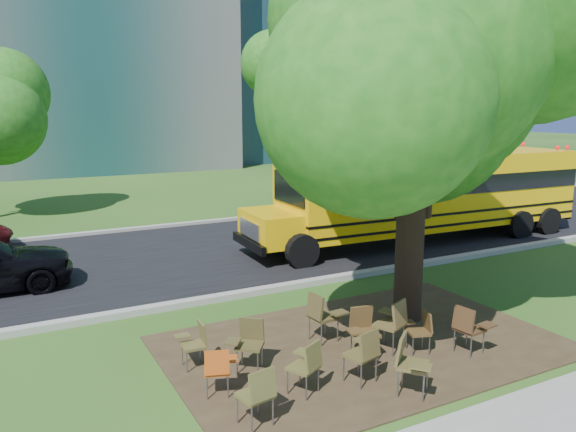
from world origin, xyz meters
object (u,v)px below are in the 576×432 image
chair_4 (364,350)px  chair_7 (469,325)px  main_tree (417,60)px  chair_5 (410,360)px  chair_0 (259,390)px  chair_6 (420,327)px  school_bus (430,191)px  chair_2 (307,362)px  chair_9 (249,339)px  chair_3 (362,327)px  chair_11 (393,320)px  chair_8 (196,340)px  chair_10 (322,313)px  chair_1 (218,366)px

chair_4 → chair_7: chair_4 is taller
main_tree → chair_5: bearing=-129.3°
chair_0 → chair_5: 2.35m
main_tree → chair_7: size_ratio=9.79×
chair_0 → chair_6: size_ratio=1.13×
main_tree → chair_0: bearing=-153.7°
chair_6 → main_tree: bearing=-13.3°
chair_0 → chair_4: chair_4 is taller
chair_7 → school_bus: bearing=135.0°
chair_2 → chair_9: 1.23m
chair_9 → chair_3: bearing=-157.4°
school_bus → chair_11: (-6.43, -6.26, -1.02)m
main_tree → chair_5: main_tree is taller
chair_5 → chair_4: bearing=-98.4°
chair_8 → chair_2: bearing=-140.8°
chair_4 → chair_7: (2.21, -0.01, -0.01)m
chair_2 → chair_8: (-1.17, 1.64, -0.04)m
chair_2 → chair_3: 1.62m
chair_0 → chair_9: size_ratio=1.01×
chair_0 → chair_7: (4.16, 0.32, 0.01)m
chair_4 → chair_10: 1.64m
main_tree → chair_6: (-0.83, -1.34, -4.63)m
main_tree → chair_1: (-4.49, -1.12, -4.63)m
chair_5 → chair_0: bearing=-47.0°
chair_2 → chair_3: (1.48, 0.66, 0.03)m
chair_1 → chair_6: size_ratio=1.01×
chair_2 → chair_5: 1.52m
chair_3 → chair_5: bearing=96.0°
chair_8 → chair_0: bearing=-171.7°
chair_2 → chair_8: size_ratio=1.08×
chair_5 → chair_11: 1.54m
chair_1 → chair_10: size_ratio=0.83×
chair_2 → chair_4: bearing=-34.3°
chair_4 → chair_5: size_ratio=0.96×
chair_1 → chair_4: size_ratio=0.86×
main_tree → chair_4: 5.43m
chair_5 → chair_6: (1.16, 1.08, -0.10)m
chair_1 → chair_8: size_ratio=1.00×
main_tree → school_bus: bearing=44.9°
main_tree → chair_9: 5.93m
chair_6 → chair_10: 1.74m
chair_1 → chair_5: 2.83m
chair_1 → chair_2: chair_2 is taller
school_bus → chair_0: size_ratio=13.18×
school_bus → chair_9: school_bus is taller
chair_2 → chair_3: bearing=-2.9°
chair_8 → chair_7: bearing=-108.5°
main_tree → chair_9: bearing=-171.9°
chair_0 → chair_8: (-0.17, 2.09, -0.06)m
chair_6 → chair_9: chair_9 is taller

